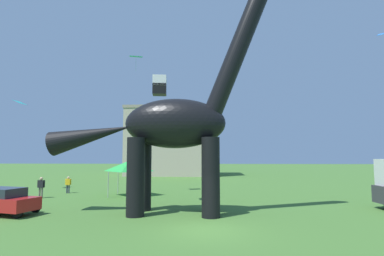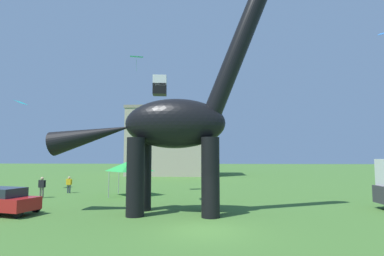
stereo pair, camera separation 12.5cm
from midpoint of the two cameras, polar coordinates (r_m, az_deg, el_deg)
ground_plane at (r=14.86m, az=2.62°, el=-18.46°), size 240.00×240.00×0.00m
dinosaur_sculpture at (r=18.70m, az=-3.20°, el=0.83°), size 14.21×3.01×14.86m
parked_sedan_left at (r=21.49m, az=-31.63°, el=-11.40°), size 4.51×2.78×1.55m
person_strolling_adult at (r=28.30m, az=-25.95°, el=-9.52°), size 0.63×0.28×1.69m
person_vendor_side at (r=30.96m, az=-21.73°, el=-9.45°), size 0.57×0.25×1.52m
festival_canopy_tent at (r=27.34m, az=-11.37°, el=-6.92°), size 3.15×3.15×3.00m
kite_mid_right at (r=22.69m, az=-5.84°, el=7.83°), size 1.08×1.08×1.39m
kite_far_right at (r=35.85m, az=-29.04°, el=4.14°), size 0.91×1.27×0.38m
kite_mid_center at (r=29.67m, az=-10.12°, el=12.87°), size 1.40×1.20×1.46m
background_building_block at (r=55.73m, az=-3.32°, el=-2.51°), size 15.93×9.63×12.03m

